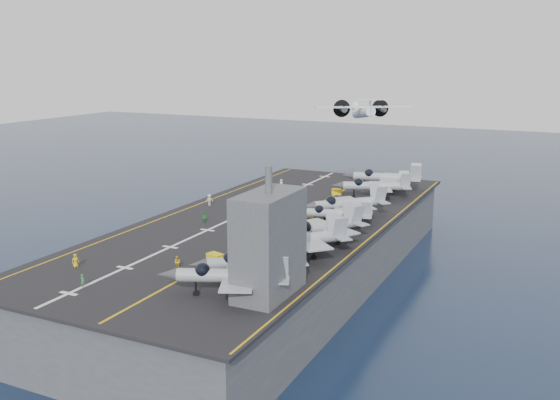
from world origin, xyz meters
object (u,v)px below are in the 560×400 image
at_px(fighter_jet_0, 232,274).
at_px(island_superstructure, 269,232).
at_px(transport_plane, 363,113).
at_px(tow_cart_a, 215,258).

bearing_deg(fighter_jet_0, island_superstructure, 34.36).
xyz_separation_m(island_superstructure, transport_plane, (-20.05, 93.77, 5.20)).
distance_m(island_superstructure, fighter_jet_0, 6.45).
bearing_deg(fighter_jet_0, transport_plane, 99.77).
bearing_deg(fighter_jet_0, tow_cart_a, 130.80).
xyz_separation_m(island_superstructure, tow_cart_a, (-11.42, 6.79, -6.85)).
bearing_deg(island_superstructure, transport_plane, 102.07).
distance_m(island_superstructure, transport_plane, 96.03).
height_order(fighter_jet_0, tow_cart_a, fighter_jet_0).
distance_m(tow_cart_a, transport_plane, 88.23).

